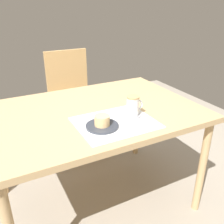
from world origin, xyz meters
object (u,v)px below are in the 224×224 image
at_px(dining_table, 94,120).
at_px(wooden_chair, 72,100).
at_px(pastry_plate, 102,126).
at_px(pastry, 102,120).
at_px(coffee_mug, 133,106).

xyz_separation_m(dining_table, wooden_chair, (0.11, 0.77, -0.15)).
height_order(pastry_plate, pastry, pastry).
distance_m(wooden_chair, pastry, 1.05).
relative_size(dining_table, wooden_chair, 1.37).
xyz_separation_m(dining_table, pastry, (-0.05, -0.24, 0.11)).
xyz_separation_m(wooden_chair, pastry, (-0.17, -1.00, 0.27)).
bearing_deg(pastry_plate, pastry, 0.00).
bearing_deg(coffee_mug, wooden_chair, 93.26).
bearing_deg(pastry_plate, wooden_chair, 80.61).
relative_size(pastry, coffee_mug, 0.71).
bearing_deg(coffee_mug, dining_table, 131.16).
height_order(dining_table, pastry_plate, pastry_plate).
bearing_deg(dining_table, coffee_mug, -48.84).
relative_size(pastry_plate, coffee_mug, 1.53).
bearing_deg(dining_table, wooden_chair, 81.62).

